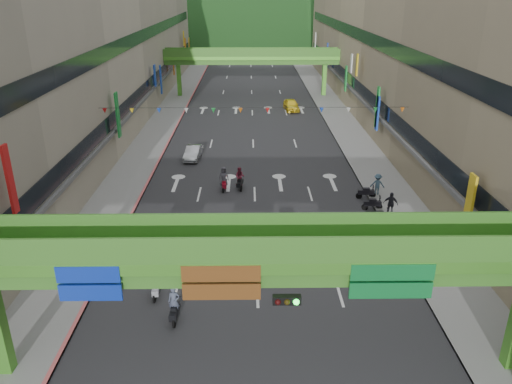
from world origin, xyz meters
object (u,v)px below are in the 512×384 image
scooter_rider_near (174,305)px  scooter_rider_mid (240,178)px  car_silver (193,153)px  car_yellow (291,105)px  overpass_near (284,275)px  pedestrian_red (444,232)px

scooter_rider_near → scooter_rider_mid: size_ratio=1.03×
scooter_rider_near → car_silver: scooter_rider_near is taller
car_silver → car_yellow: 23.15m
overpass_near → pedestrian_red: 17.01m
scooter_rider_mid → scooter_rider_near: bearing=-99.7°
overpass_near → scooter_rider_near: 7.89m
overpass_near → pedestrian_red: bearing=46.8°
overpass_near → scooter_rider_mid: overpass_near is taller
overpass_near → car_yellow: 50.29m
scooter_rider_near → pedestrian_red: 18.16m
overpass_near → car_yellow: (4.34, 49.91, -4.45)m
scooter_rider_mid → pedestrian_red: bearing=-36.0°
car_silver → scooter_rider_near: bearing=-81.6°
scooter_rider_near → car_yellow: bearing=78.3°
overpass_near → scooter_rider_mid: 22.25m
overpass_near → car_yellow: size_ratio=6.34×
car_silver → pedestrian_red: pedestrian_red is taller
pedestrian_red → overpass_near: bearing=-156.1°
scooter_rider_mid → car_silver: size_ratio=0.49×
scooter_rider_mid → car_yellow: (6.48, 28.17, -0.21)m
scooter_rider_near → scooter_rider_mid: (2.99, 17.56, 0.07)m
overpass_near → car_silver: size_ratio=7.31×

